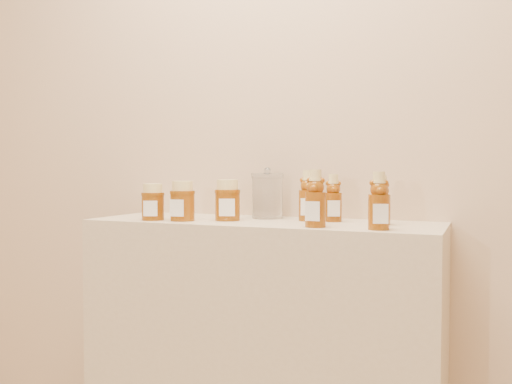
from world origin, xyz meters
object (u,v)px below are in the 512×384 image
at_px(display_table, 262,351).
at_px(honey_jar_left, 153,202).
at_px(glass_canister, 267,194).
at_px(bear_bottle_back_left, 308,192).
at_px(bear_bottle_front_left, 316,195).

xyz_separation_m(display_table, honey_jar_left, (-0.36, -0.12, 0.51)).
height_order(display_table, glass_canister, glass_canister).
bearing_deg(bear_bottle_back_left, display_table, -169.94).
bearing_deg(glass_canister, bear_bottle_back_left, -12.88).
xyz_separation_m(display_table, bear_bottle_back_left, (0.14, 0.06, 0.55)).
relative_size(display_table, glass_canister, 6.73).
distance_m(display_table, glass_canister, 0.55).
height_order(bear_bottle_back_left, glass_canister, bear_bottle_back_left).
height_order(display_table, bear_bottle_back_left, bear_bottle_back_left).
xyz_separation_m(bear_bottle_front_left, glass_canister, (-0.25, 0.23, -0.01)).
height_order(bear_bottle_front_left, honey_jar_left, bear_bottle_front_left).
bearing_deg(glass_canister, bear_bottle_front_left, -42.60).
height_order(bear_bottle_back_left, bear_bottle_front_left, bear_bottle_front_left).
distance_m(bear_bottle_front_left, honey_jar_left, 0.59).
height_order(honey_jar_left, glass_canister, glass_canister).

